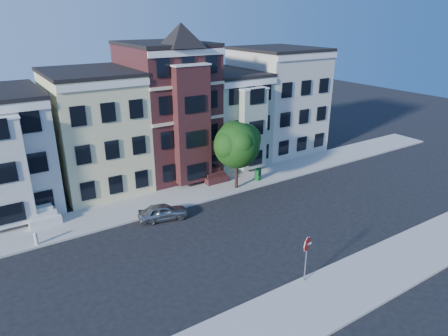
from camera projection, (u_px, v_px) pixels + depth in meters
ground at (258, 230)px, 28.83m from camera, size 120.00×120.00×0.00m
far_sidewalk at (202, 191)px, 35.07m from camera, size 60.00×4.00×0.15m
near_sidewalk at (344, 289)px, 22.52m from camera, size 60.00×4.00×0.15m
house_yellow at (95, 132)px, 34.86m from camera, size 7.00×9.00×10.00m
house_brown at (167, 111)px, 38.05m from camera, size 7.00×9.00×12.00m
house_green at (224, 117)px, 41.88m from camera, size 6.00×9.00×9.00m
house_cream at (276, 101)px, 45.07m from camera, size 8.00×9.00×11.00m
street_tree at (237, 148)px, 34.28m from camera, size 8.18×8.18×7.33m
parked_car at (163, 212)px, 30.12m from camera, size 3.93×2.29×1.26m
newspaper_box at (258, 174)px, 37.04m from camera, size 0.62×0.58×1.09m
fire_hydrant at (36, 240)px, 26.61m from camera, size 0.30×0.30×0.71m
stop_sign at (306, 256)px, 22.50m from camera, size 0.90×0.13×3.27m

